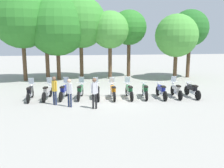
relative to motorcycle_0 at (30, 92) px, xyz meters
The scene contains 23 objects.
ground_plane 5.45m from the motorcycle_0, ahead, with size 80.00×80.00×0.00m, color #9E9B93.
motorcycle_0 is the anchor object (origin of this frame).
motorcycle_1 1.09m from the motorcycle_0, ahead, with size 0.70×2.18×1.37m.
motorcycle_2 2.18m from the motorcycle_0, ahead, with size 0.75×2.16×1.37m.
motorcycle_3 3.25m from the motorcycle_0, ahead, with size 0.70×2.18×1.37m.
motorcycle_4 4.33m from the motorcycle_0, ahead, with size 0.62×2.19×1.37m.
motorcycle_5 5.43m from the motorcycle_0, ahead, with size 0.62×2.19×1.37m.
motorcycle_6 6.51m from the motorcycle_0, ahead, with size 0.62×2.19×1.37m.
motorcycle_7 7.59m from the motorcycle_0, ahead, with size 0.65×2.19×0.99m.
motorcycle_8 8.68m from the motorcycle_0, ahead, with size 0.62×2.19×0.99m.
motorcycle_9 9.76m from the motorcycle_0, ahead, with size 0.62×2.19×1.37m.
motorcycle_10 10.84m from the motorcycle_0, ahead, with size 0.62×2.19×0.99m.
person_0 2.31m from the motorcycle_0, 40.62° to the right, with size 0.36×0.32×1.74m.
person_1 3.37m from the motorcycle_0, 38.25° to the right, with size 0.37×0.31×1.68m.
person_2 4.85m from the motorcycle_0, 32.86° to the right, with size 0.40×0.25×1.80m.
tree_0 9.33m from the motorcycle_0, 103.16° to the left, with size 5.27×5.27×8.26m.
tree_1 8.68m from the motorcycle_0, 87.92° to the left, with size 3.33×3.33×6.27m.
tree_2 9.16m from the motorcycle_0, 80.75° to the left, with size 5.51×5.51×7.78m.
tree_3 10.43m from the motorcycle_0, 67.88° to the left, with size 4.94×4.94×7.89m.
tree_4 10.88m from the motorcycle_0, 51.65° to the left, with size 3.58×3.58×6.51m.
tree_5 13.08m from the motorcycle_0, 47.52° to the left, with size 3.53×3.53×6.74m.
tree_6 14.51m from the motorcycle_0, 28.11° to the left, with size 4.04×4.04×6.19m.
tree_7 16.63m from the motorcycle_0, 28.32° to the left, with size 3.62×3.62×6.70m.
Camera 1 is at (-2.22, -16.45, 4.11)m, focal length 40.89 mm.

